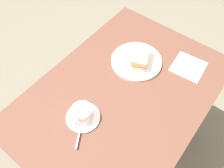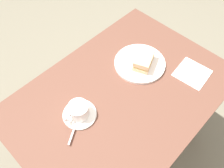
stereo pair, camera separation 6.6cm
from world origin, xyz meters
TOP-DOWN VIEW (x-y plane):
  - ground_plane at (0.00, 0.00)m, footprint 6.00×6.00m
  - dining_table at (0.00, 0.00)m, footprint 1.04×0.72m
  - sandwich_plate at (-0.19, -0.05)m, footprint 0.26×0.26m
  - sandwich_front at (-0.19, -0.03)m, footprint 0.15×0.12m
  - coffee_saucer at (0.21, -0.05)m, footprint 0.15×0.15m
  - coffee_cup at (0.21, -0.05)m, footprint 0.12×0.09m
  - spoon at (0.28, -0.01)m, footprint 0.09×0.06m
  - napkin at (-0.33, 0.17)m, footprint 0.16×0.16m

SIDE VIEW (x-z plane):
  - ground_plane at x=0.00m, z-range 0.00..0.00m
  - dining_table at x=0.00m, z-range 0.20..0.91m
  - napkin at x=-0.33m, z-range 0.71..0.71m
  - coffee_saucer at x=0.21m, z-range 0.71..0.72m
  - sandwich_plate at x=-0.19m, z-range 0.71..0.72m
  - spoon at x=0.28m, z-range 0.72..0.72m
  - sandwich_front at x=-0.19m, z-range 0.72..0.78m
  - coffee_cup at x=0.21m, z-range 0.72..0.78m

